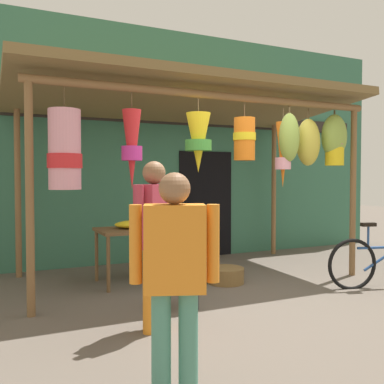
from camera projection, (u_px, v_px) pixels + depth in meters
The scene contains 9 objects.
ground_plane at pixel (241, 293), 5.69m from camera, with size 30.00×30.00×0.00m, color #60564C.
shop_facade at pixel (166, 146), 8.02m from camera, with size 9.55×0.29×4.18m.
market_stall_canopy at pixel (199, 114), 6.35m from camera, with size 5.18×2.55×2.87m.
display_table at pixel (140, 234), 6.24m from camera, with size 1.20×0.78×0.78m.
flower_heap_on_table at pixel (139, 224), 6.27m from camera, with size 0.68×0.48×0.11m.
folding_chair at pixel (180, 265), 4.99m from camera, with size 0.45×0.45×0.84m.
wicker_basket_by_table at pixel (225, 275), 6.22m from camera, with size 0.53×0.53×0.22m, color brown.
vendor_in_orange at pixel (154, 231), 4.27m from camera, with size 0.49×0.42×1.67m.
customer_foreground at pixel (175, 270), 2.86m from camera, with size 0.56×0.35×1.55m.
Camera 1 is at (-2.98, -4.83, 1.52)m, focal length 40.65 mm.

